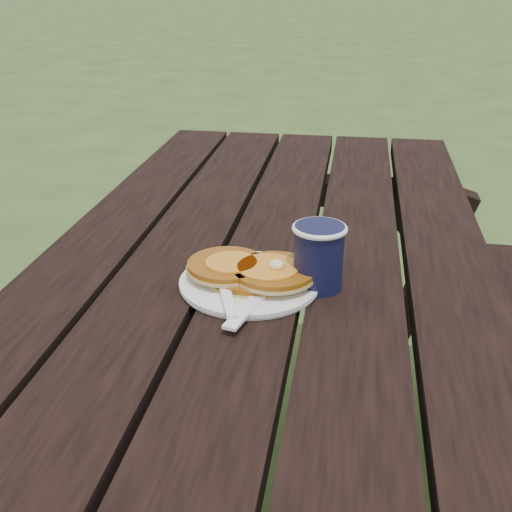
# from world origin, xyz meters

# --- Properties ---
(picnic_table) EXTENTS (1.36, 1.80, 0.75)m
(picnic_table) POSITION_xyz_m (0.00, 0.00, 0.37)
(picnic_table) COLOR black
(picnic_table) RESTS_ON ground
(plate) EXTENTS (0.21, 0.21, 0.01)m
(plate) POSITION_xyz_m (-0.01, -0.04, 0.76)
(plate) COLOR white
(plate) RESTS_ON picnic_table
(pancake_stack) EXTENTS (0.20, 0.13, 0.04)m
(pancake_stack) POSITION_xyz_m (-0.00, -0.04, 0.77)
(pancake_stack) COLOR #935110
(pancake_stack) RESTS_ON plate
(knife) EXTENTS (0.06, 0.18, 0.00)m
(knife) POSITION_xyz_m (0.01, -0.10, 0.76)
(knife) COLOR white
(knife) RESTS_ON plate
(fork) EXTENTS (0.08, 0.16, 0.01)m
(fork) POSITION_xyz_m (-0.03, -0.12, 0.77)
(fork) COLOR white
(fork) RESTS_ON plate
(coffee_cup) EXTENTS (0.08, 0.08, 0.10)m
(coffee_cup) POSITION_xyz_m (0.09, -0.03, 0.81)
(coffee_cup) COLOR black
(coffee_cup) RESTS_ON picnic_table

